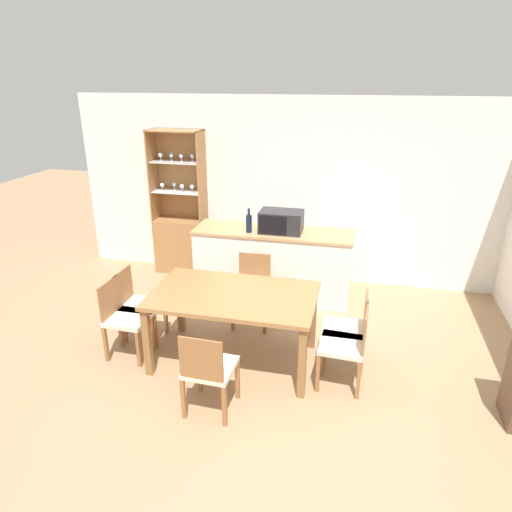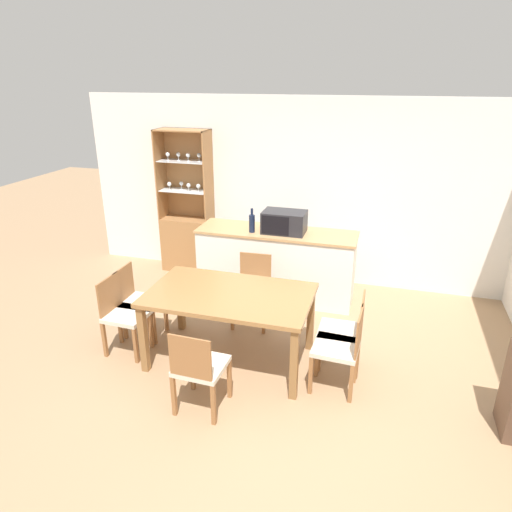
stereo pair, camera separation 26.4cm
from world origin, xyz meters
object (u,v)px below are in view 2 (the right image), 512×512
Objects in this scene: dining_table at (230,301)px; wine_bottle at (252,223)px; dining_chair_head_near at (199,368)px; microwave at (284,222)px; dining_chair_head_far at (252,289)px; dining_chair_side_right_near at (340,348)px; dining_chair_side_right_far at (344,332)px; dining_chair_side_left_near at (124,314)px; display_cabinet at (188,232)px; dining_chair_side_left_far at (138,302)px.

wine_bottle is (-0.20, 1.45, 0.36)m from dining_table.
dining_table is 0.84m from dining_chair_head_near.
dining_chair_head_near is 2.45m from microwave.
dining_chair_head_far is 1.00× the size of dining_chair_head_near.
dining_chair_head_near reaches higher than dining_table.
dining_chair_side_right_near and dining_chair_side_right_far have the same top height.
dining_chair_head_far is 0.99m from microwave.
dining_table is 1.61m from microwave.
display_cabinet is at bearing -171.44° from dining_chair_side_left_near.
display_cabinet is 1.98m from dining_chair_side_left_far.
display_cabinet is at bearing 52.40° from dining_chair_side_right_far.
dining_chair_side_right_far is at bearing 3.30° from dining_chair_side_right_near.
display_cabinet is 3.21m from dining_chair_side_right_far.
wine_bottle is at bearing -28.71° from display_cabinet.
dining_chair_side_left_near is 2.25m from microwave.
dining_table is 5.25× the size of wine_bottle.
dining_table is at bearing 99.12° from dining_chair_side_left_near.
dining_chair_side_right_near is at bearing -41.58° from display_cabinet.
dining_chair_side_left_near is 1.00× the size of dining_chair_head_near.
dining_chair_head_near is (0.00, -1.61, 0.00)m from dining_chair_head_far.
dining_table is at bearing -56.32° from display_cabinet.
dining_chair_side_left_far is 2.67× the size of wine_bottle.
display_cabinet is 2.27m from dining_chair_side_left_near.
microwave reaches higher than dining_chair_side_left_near.
dining_chair_side_right_near is at bearing 91.75° from dining_chair_side_left_near.
wine_bottle is (1.20, -0.66, 0.45)m from display_cabinet.
wine_bottle is at bearing 143.40° from dining_chair_side_left_far.
dining_chair_side_right_near and dining_chair_head_near have the same top height.
dining_chair_side_right_near is at bearing -179.99° from dining_chair_side_right_far.
display_cabinet is at bearing 123.68° from dining_table.
dining_chair_head_far and dining_chair_side_right_far have the same top height.
microwave is 0.41m from wine_bottle.
dining_chair_head_far is 1.31m from dining_chair_side_left_far.
dining_chair_head_near is (-0.00, -0.81, -0.25)m from dining_table.
dining_chair_side_right_near is (1.14, -0.15, -0.25)m from dining_table.
dining_table is at bearing 81.91° from dining_chair_side_left_far.
dining_chair_side_right_far is 1.54× the size of microwave.
dining_table is at bearing -97.20° from microwave.
dining_chair_head_far is 0.91m from wine_bottle.
dining_chair_side_right_far is 1.00× the size of dining_chair_head_near.
dining_chair_head_far is at bearing -42.83° from display_cabinet.
display_cabinet is 2.51× the size of dining_chair_side_right_near.
microwave reaches higher than dining_chair_side_left_far.
dining_chair_side_left_far is at bearing 141.96° from dining_chair_head_near.
display_cabinet is 3.87× the size of microwave.
dining_chair_side_left_near is at bearing 151.73° from dining_chair_head_near.
display_cabinet is 2.53m from dining_table.
dining_table is 1.97× the size of dining_chair_side_left_near.
wine_bottle is at bearing 96.96° from dining_chair_head_near.
dining_chair_side_left_far is 1.00× the size of dining_chair_head_near.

